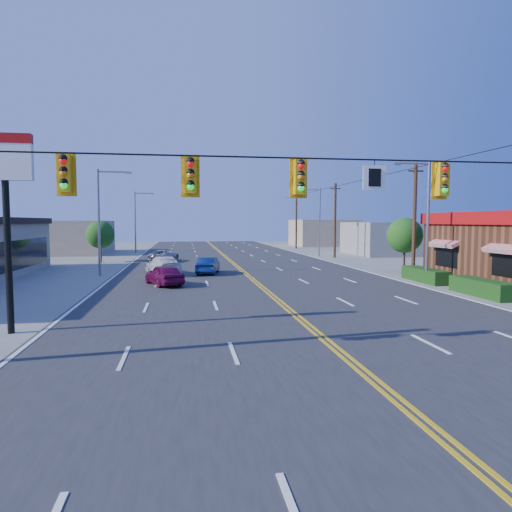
{
  "coord_description": "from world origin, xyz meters",
  "views": [
    {
      "loc": [
        -4.71,
        -13.63,
        4.07
      ],
      "look_at": [
        -0.82,
        10.95,
        2.2
      ],
      "focal_mm": 32.0,
      "sensor_mm": 36.0,
      "label": 1
    }
  ],
  "objects": [
    {
      "name": "streetlight_nw",
      "position": [
        -10.79,
        48.0,
        4.51
      ],
      "size": [
        2.55,
        0.25,
        8.0
      ],
      "color": "gray",
      "rests_on": "ground"
    },
    {
      "name": "signal_span",
      "position": [
        -0.12,
        0.0,
        4.89
      ],
      "size": [
        24.32,
        0.34,
        9.0
      ],
      "color": "#47301E",
      "rests_on": "ground"
    },
    {
      "name": "road",
      "position": [
        0.0,
        20.0,
        0.03
      ],
      "size": [
        20.0,
        120.0,
        0.06
      ],
      "primitive_type": "cube",
      "color": "#2D2D30",
      "rests_on": "ground"
    },
    {
      "name": "utility_pole_near",
      "position": [
        12.2,
        18.0,
        4.2
      ],
      "size": [
        0.28,
        0.28,
        8.4
      ],
      "primitive_type": "cylinder",
      "color": "#47301E",
      "rests_on": "ground"
    },
    {
      "name": "car_white",
      "position": [
        -6.29,
        21.78,
        0.69
      ],
      "size": [
        3.25,
        5.14,
        1.39
      ],
      "primitive_type": "imported",
      "rotation": [
        0.0,
        0.0,
        3.44
      ],
      "color": "white",
      "rests_on": "ground"
    },
    {
      "name": "streetlight_se",
      "position": [
        10.79,
        14.0,
        4.51
      ],
      "size": [
        2.55,
        0.25,
        8.0
      ],
      "color": "gray",
      "rests_on": "ground"
    },
    {
      "name": "tree_kfc_rear",
      "position": [
        13.5,
        22.0,
        2.93
      ],
      "size": [
        2.94,
        2.94,
        4.41
      ],
      "color": "#47301E",
      "rests_on": "ground"
    },
    {
      "name": "streetlight_sw",
      "position": [
        -10.79,
        22.0,
        4.51
      ],
      "size": [
        2.55,
        0.25,
        8.0
      ],
      "color": "gray",
      "rests_on": "ground"
    },
    {
      "name": "bld_east_mid",
      "position": [
        22.0,
        40.0,
        2.0
      ],
      "size": [
        12.0,
        10.0,
        4.0
      ],
      "primitive_type": "cube",
      "color": "gray",
      "rests_on": "ground"
    },
    {
      "name": "streetlight_ne",
      "position": [
        10.79,
        38.0,
        4.51
      ],
      "size": [
        2.55,
        0.25,
        8.0
      ],
      "color": "gray",
      "rests_on": "ground"
    },
    {
      "name": "car_magenta",
      "position": [
        -5.98,
        15.69,
        0.66
      ],
      "size": [
        2.89,
        4.2,
        1.33
      ],
      "primitive_type": "imported",
      "rotation": [
        0.0,
        0.0,
        3.52
      ],
      "color": "#6C0C42",
      "rests_on": "ground"
    },
    {
      "name": "car_blue",
      "position": [
        -2.88,
        21.65,
        0.64
      ],
      "size": [
        2.11,
        4.09,
        1.29
      ],
      "primitive_type": "imported",
      "rotation": [
        0.0,
        0.0,
        2.94
      ],
      "color": "navy",
      "rests_on": "ground"
    },
    {
      "name": "bld_west_far",
      "position": [
        -20.0,
        48.0,
        2.1
      ],
      "size": [
        11.0,
        12.0,
        4.2
      ],
      "primitive_type": "cube",
      "color": "tan",
      "rests_on": "ground"
    },
    {
      "name": "bld_east_far",
      "position": [
        19.0,
        62.0,
        2.2
      ],
      "size": [
        10.0,
        10.0,
        4.4
      ],
      "primitive_type": "cube",
      "color": "tan",
      "rests_on": "ground"
    },
    {
      "name": "car_silver",
      "position": [
        -6.73,
        33.14,
        0.6
      ],
      "size": [
        3.31,
        4.71,
        1.19
      ],
      "primitive_type": "imported",
      "rotation": [
        0.0,
        0.0,
        2.8
      ],
      "color": "#A6A6AB",
      "rests_on": "ground"
    },
    {
      "name": "utility_pole_mid",
      "position": [
        12.2,
        36.0,
        4.2
      ],
      "size": [
        0.28,
        0.28,
        8.4
      ],
      "primitive_type": "cylinder",
      "color": "#47301E",
      "rests_on": "ground"
    },
    {
      "name": "tree_west",
      "position": [
        -13.0,
        34.0,
        2.79
      ],
      "size": [
        2.8,
        2.8,
        4.2
      ],
      "color": "#47301E",
      "rests_on": "ground"
    },
    {
      "name": "utility_pole_far",
      "position": [
        12.2,
        54.0,
        4.2
      ],
      "size": [
        0.28,
        0.28,
        8.4
      ],
      "primitive_type": "cylinder",
      "color": "#47301E",
      "rests_on": "ground"
    },
    {
      "name": "pizza_hut_sign",
      "position": [
        -11.0,
        4.0,
        5.18
      ],
      "size": [
        1.9,
        0.3,
        6.85
      ],
      "color": "black",
      "rests_on": "ground"
    },
    {
      "name": "ground",
      "position": [
        0.0,
        0.0,
        0.0
      ],
      "size": [
        160.0,
        160.0,
        0.0
      ],
      "primitive_type": "plane",
      "color": "gray",
      "rests_on": "ground"
    }
  ]
}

